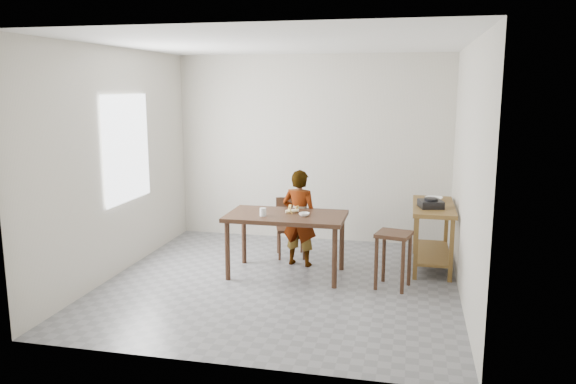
% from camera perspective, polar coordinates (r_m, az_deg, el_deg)
% --- Properties ---
extents(floor, '(4.00, 4.00, 0.04)m').
position_cam_1_polar(floor, '(6.60, -0.76, -9.37)').
color(floor, slate).
rests_on(floor, ground).
extents(ceiling, '(4.00, 4.00, 0.04)m').
position_cam_1_polar(ceiling, '(6.22, -0.82, 15.07)').
color(ceiling, white).
rests_on(ceiling, wall_back).
extents(wall_back, '(4.00, 0.04, 2.70)m').
position_cam_1_polar(wall_back, '(8.23, 2.44, 4.43)').
color(wall_back, beige).
rests_on(wall_back, ground).
extents(wall_front, '(4.00, 0.04, 2.70)m').
position_cam_1_polar(wall_front, '(4.36, -6.89, -1.21)').
color(wall_front, beige).
rests_on(wall_front, ground).
extents(wall_left, '(0.04, 4.00, 2.70)m').
position_cam_1_polar(wall_left, '(7.01, -17.10, 2.88)').
color(wall_left, beige).
rests_on(wall_left, ground).
extents(wall_right, '(0.04, 4.00, 2.70)m').
position_cam_1_polar(wall_right, '(6.13, 17.92, 1.79)').
color(wall_right, beige).
rests_on(wall_right, ground).
extents(window_pane, '(0.02, 1.10, 1.30)m').
position_cam_1_polar(window_pane, '(7.14, -16.03, 4.29)').
color(window_pane, white).
rests_on(window_pane, wall_left).
extents(dining_table, '(1.40, 0.80, 0.75)m').
position_cam_1_polar(dining_table, '(6.76, -0.18, -5.37)').
color(dining_table, '#392215').
rests_on(dining_table, floor).
extents(prep_counter, '(0.50, 1.20, 0.80)m').
position_cam_1_polar(prep_counter, '(7.28, 14.43, -4.33)').
color(prep_counter, brown).
rests_on(prep_counter, floor).
extents(child, '(0.49, 0.37, 1.23)m').
position_cam_1_polar(child, '(7.07, 1.17, -2.65)').
color(child, white).
rests_on(child, floor).
extents(dining_chair, '(0.47, 0.47, 0.78)m').
position_cam_1_polar(dining_chair, '(7.48, 0.29, -3.69)').
color(dining_chair, '#392215').
rests_on(dining_chair, floor).
extents(stool, '(0.44, 0.44, 0.64)m').
position_cam_1_polar(stool, '(6.46, 10.62, -6.82)').
color(stool, '#392215').
rests_on(stool, floor).
extents(glass_tumbler, '(0.09, 0.09, 0.10)m').
position_cam_1_polar(glass_tumbler, '(6.57, -2.56, -2.04)').
color(glass_tumbler, white).
rests_on(glass_tumbler, dining_table).
extents(small_bowl, '(0.17, 0.17, 0.04)m').
position_cam_1_polar(small_bowl, '(6.57, 1.66, -2.29)').
color(small_bowl, white).
rests_on(small_bowl, dining_table).
extents(banana, '(0.22, 0.18, 0.06)m').
position_cam_1_polar(banana, '(6.72, 0.42, -1.88)').
color(banana, '#E6C94C').
rests_on(banana, dining_table).
extents(serving_bowl, '(0.26, 0.26, 0.06)m').
position_cam_1_polar(serving_bowl, '(7.40, 14.58, -0.70)').
color(serving_bowl, white).
rests_on(serving_bowl, prep_counter).
extents(gas_burner, '(0.32, 0.32, 0.09)m').
position_cam_1_polar(gas_burner, '(7.00, 14.30, -1.19)').
color(gas_burner, black).
rests_on(gas_burner, prep_counter).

